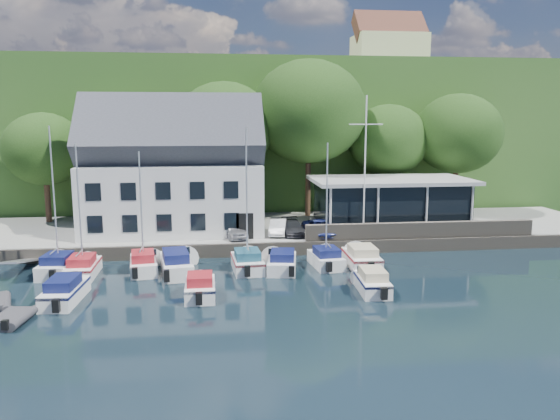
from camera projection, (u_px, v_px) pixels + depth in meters
The scene contains 33 objects.
ground at pixel (286, 306), 29.70m from camera, with size 180.00×180.00×0.00m, color black.
quay at pixel (259, 231), 46.74m from camera, with size 60.00×13.00×1.00m, color gray.
quay_face at pixel (266, 249), 40.38m from camera, with size 60.00×0.30×1.00m, color #625B4F.
hillside at pixel (237, 131), 89.03m from camera, with size 160.00×75.00×16.00m, color #29511E.
field_patch at pixel (279, 83), 96.43m from camera, with size 50.00×30.00×0.30m, color olive.
farmhouse at pixel (389, 48), 79.80m from camera, with size 10.40×7.00×8.20m, color beige, non-canonical shape.
harbor_building at pixel (174, 178), 44.12m from camera, with size 14.40×8.20×8.70m, color silver, non-canonical shape.
club_pavilion at pixel (390, 202), 46.14m from camera, with size 13.20×7.20×4.10m, color black, non-canonical shape.
seawall at pixel (421, 230), 42.00m from camera, with size 18.00×0.50×1.20m, color #625B4F.
gangway at pixel (25, 271), 36.56m from camera, with size 1.20×6.00×1.40m, color silver, non-canonical shape.
car_silver at pixel (233, 229), 42.00m from camera, with size 1.49×3.71×1.26m, color #ACADB1.
car_white at pixel (278, 227), 43.15m from camera, with size 1.24×3.56×1.17m, color white.
car_dgrey at pixel (293, 227), 43.15m from camera, with size 1.58×3.89×1.13m, color #2E2E33.
car_blue at pixel (320, 227), 42.76m from camera, with size 1.49×3.77×1.29m, color navy.
flagpole at pixel (365, 167), 41.60m from camera, with size 2.59×0.20×10.80m, color silver, non-canonical shape.
tree_0 at pixel (45, 168), 47.65m from camera, with size 7.02×7.02×9.60m, color #17330F, non-canonical shape.
tree_1 at pixel (122, 158), 49.43m from camera, with size 8.12×8.12×11.09m, color #17330F, non-canonical shape.
tree_2 at pixel (225, 151), 49.32m from camera, with size 9.04×9.04×12.35m, color #17330F, non-canonical shape.
tree_3 at pixel (308, 139), 50.35m from camera, with size 10.55×10.55×14.41m, color #17330F, non-canonical shape.
tree_4 at pixel (387, 159), 52.17m from camera, with size 7.61×7.61×10.40m, color #17330F, non-canonical shape.
tree_5 at pixel (457, 154), 51.91m from camera, with size 8.34×8.34×11.39m, color #17330F, non-canonical shape.
boat_r1_0 at pixel (55, 208), 34.93m from camera, with size 2.04×5.29×8.90m, color white, non-canonical shape.
boat_r1_1 at pixel (80, 212), 34.73m from camera, with size 1.88×5.46×8.43m, color white, non-canonical shape.
boat_r1_2 at pixel (141, 207), 35.51m from camera, with size 1.86×5.38×8.77m, color white, non-canonical shape.
boat_r1_3 at pixel (176, 261), 35.94m from camera, with size 2.02×6.92×1.57m, color white, non-canonical shape.
boat_r1_4 at pixel (247, 206), 35.93m from camera, with size 2.07×5.37×8.83m, color white, non-canonical shape.
boat_r1_5 at pixel (282, 260), 36.63m from camera, with size 2.00×5.64×1.37m, color white, non-canonical shape.
boat_r1_6 at pixel (327, 207), 36.97m from camera, with size 1.95×5.09×8.36m, color white, non-canonical shape.
boat_r1_7 at pixel (361, 256), 37.62m from camera, with size 2.17×5.91×1.47m, color white, non-canonical shape.
boat_r2_0 at pixel (65, 289), 30.41m from camera, with size 1.83×6.03×1.45m, color white, non-canonical shape.
boat_r2_2 at pixel (200, 285), 31.14m from camera, with size 1.83×4.79×1.40m, color white, non-canonical shape.
boat_r2_4 at pixel (372, 280), 32.19m from camera, with size 1.74×5.41×1.41m, color white, non-canonical shape.
dinghy_1 at pixel (11, 317), 27.21m from camera, with size 1.66×2.77×0.65m, color #36353A, non-canonical shape.
Camera 1 is at (-3.70, -28.15, 10.18)m, focal length 35.00 mm.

